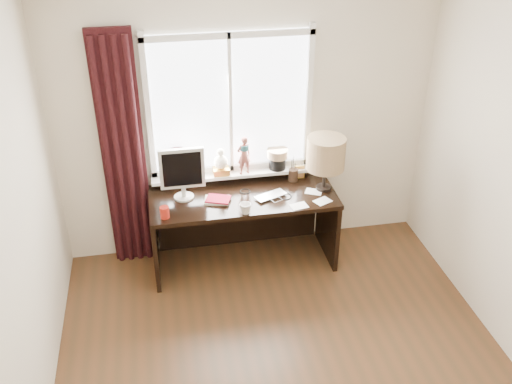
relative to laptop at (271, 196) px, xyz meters
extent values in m
cube|color=white|center=(-0.14, -1.56, 1.84)|extent=(3.50, 4.00, 0.00)
cube|color=beige|center=(-0.14, 0.44, 0.54)|extent=(3.50, 0.00, 2.60)
cube|color=beige|center=(-1.89, -1.56, 0.54)|extent=(0.00, 4.00, 2.60)
imported|color=silver|center=(0.00, 0.00, 0.00)|extent=(0.34, 0.29, 0.02)
imported|color=white|center=(-0.27, -0.23, 0.04)|extent=(0.14, 0.13, 0.10)
cylinder|color=#A51D11|center=(-0.96, -0.17, 0.04)|extent=(0.08, 0.08, 0.10)
cube|color=white|center=(-0.29, 0.43, 0.74)|extent=(1.40, 0.02, 1.30)
cube|color=silver|center=(-0.29, 0.40, 0.11)|extent=(1.50, 0.05, 0.05)
cube|color=silver|center=(-0.29, 0.40, 1.36)|extent=(1.50, 0.05, 0.05)
cube|color=silver|center=(-1.02, 0.40, 0.74)|extent=(0.05, 0.05, 1.40)
cube|color=silver|center=(0.43, 0.40, 0.74)|extent=(0.05, 0.05, 1.40)
cube|color=silver|center=(-0.29, 0.40, 0.74)|extent=(0.03, 0.05, 1.30)
cube|color=silver|center=(-0.29, 0.35, 0.07)|extent=(1.52, 0.18, 0.03)
cylinder|color=#3A060A|center=(-0.80, 0.34, 0.23)|extent=(0.16, 0.16, 0.28)
cube|color=gold|center=(-0.40, 0.33, 0.12)|extent=(0.15, 0.12, 0.06)
sphere|color=beige|center=(-0.40, 0.33, 0.21)|extent=(0.13, 0.13, 0.13)
sphere|color=beige|center=(-0.40, 0.33, 0.31)|extent=(0.07, 0.07, 0.07)
imported|color=brown|center=(-0.19, 0.32, 0.28)|extent=(0.15, 0.12, 0.38)
cylinder|color=#1E4C51|center=(-0.19, 0.31, 0.36)|extent=(0.10, 0.10, 0.05)
cylinder|color=black|center=(0.14, 0.35, 0.15)|extent=(0.16, 0.16, 0.12)
cylinder|color=#8C6B4C|center=(0.14, 0.35, 0.25)|extent=(0.20, 0.20, 0.08)
cube|color=black|center=(-1.27, 0.36, 0.36)|extent=(0.38, 0.05, 2.25)
cylinder|color=black|center=(-1.41, 0.33, 0.34)|extent=(0.06, 0.06, 2.20)
cylinder|color=black|center=(-1.32, 0.33, 0.34)|extent=(0.06, 0.06, 2.20)
cylinder|color=black|center=(-1.23, 0.33, 0.34)|extent=(0.06, 0.06, 2.20)
cylinder|color=black|center=(-1.14, 0.33, 0.34)|extent=(0.06, 0.06, 2.20)
cube|color=black|center=(-0.24, 0.07, -0.03)|extent=(1.70, 0.70, 0.04)
cube|color=black|center=(-1.07, 0.07, -0.41)|extent=(0.04, 0.64, 0.71)
cube|color=black|center=(0.59, 0.07, -0.41)|extent=(0.04, 0.64, 0.71)
cube|color=black|center=(-0.24, 0.41, -0.41)|extent=(1.60, 0.03, 0.71)
cylinder|color=beige|center=(-0.77, 0.13, 0.00)|extent=(0.18, 0.18, 0.01)
cylinder|color=beige|center=(-0.77, 0.13, 0.05)|extent=(0.04, 0.04, 0.10)
cube|color=beige|center=(-0.77, 0.13, 0.29)|extent=(0.40, 0.04, 0.38)
cube|color=black|center=(-0.77, 0.11, 0.29)|extent=(0.34, 0.01, 0.32)
cube|color=beige|center=(-0.49, 0.02, 0.00)|extent=(0.25, 0.20, 0.02)
cube|color=maroon|center=(-0.48, 0.01, 0.01)|extent=(0.25, 0.22, 0.01)
cylinder|color=black|center=(0.27, 0.26, 0.05)|extent=(0.09, 0.09, 0.12)
cylinder|color=black|center=(0.26, 0.27, 0.10)|extent=(0.01, 0.01, 0.22)
cylinder|color=black|center=(0.29, 0.25, 0.08)|extent=(0.01, 0.01, 0.19)
cylinder|color=black|center=(0.27, 0.28, 0.11)|extent=(0.01, 0.01, 0.25)
cylinder|color=black|center=(0.29, 0.27, 0.07)|extent=(0.01, 0.01, 0.17)
cube|color=gold|center=(0.34, 0.30, 0.05)|extent=(0.10, 0.02, 0.13)
cube|color=#996633|center=(0.34, 0.28, 0.05)|extent=(0.08, 0.01, 0.10)
cylinder|color=black|center=(0.51, 0.05, 0.00)|extent=(0.14, 0.14, 0.03)
cylinder|color=black|center=(0.51, 0.05, 0.13)|extent=(0.03, 0.03, 0.22)
cylinder|color=#A67F5D|center=(0.51, 0.05, 0.36)|extent=(0.35, 0.35, 0.30)
cube|color=white|center=(0.44, -0.16, -0.01)|extent=(0.18, 0.16, 0.00)
cube|color=white|center=(0.41, 0.02, -0.01)|extent=(0.18, 0.16, 0.00)
cube|color=white|center=(0.21, -0.20, -0.01)|extent=(0.17, 0.14, 0.00)
torus|color=black|center=(0.13, -0.02, -0.01)|extent=(0.17, 0.17, 0.01)
torus|color=black|center=(0.02, 0.03, -0.01)|extent=(0.15, 0.15, 0.01)
torus|color=black|center=(-0.21, 0.13, -0.01)|extent=(0.13, 0.13, 0.01)
camera|label=1|loc=(-0.95, -4.34, 2.64)|focal=40.00mm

